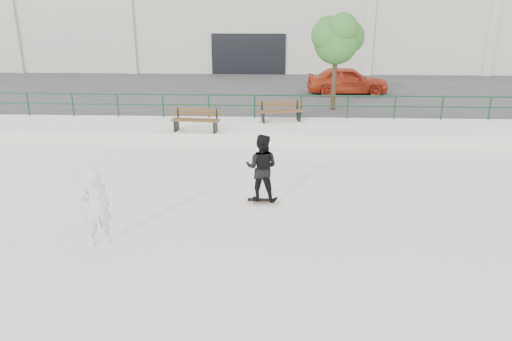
{
  "coord_description": "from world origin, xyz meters",
  "views": [
    {
      "loc": [
        1.95,
        -10.44,
        5.45
      ],
      "look_at": [
        1.43,
        2.0,
        1.13
      ],
      "focal_mm": 35.0,
      "sensor_mm": 36.0,
      "label": 1
    }
  ],
  "objects_px": {
    "standing_skater": "(262,168)",
    "skateboard": "(262,200)",
    "bench_left": "(196,120)",
    "bench_right": "(281,111)",
    "seated_skater": "(96,207)",
    "tree": "(337,37)",
    "red_car": "(347,80)"
  },
  "relations": [
    {
      "from": "tree",
      "to": "skateboard",
      "type": "xyz_separation_m",
      "value": [
        -3.05,
        -10.22,
        -3.7
      ]
    },
    {
      "from": "skateboard",
      "to": "bench_left",
      "type": "bearing_deg",
      "value": 117.63
    },
    {
      "from": "skateboard",
      "to": "seated_skater",
      "type": "distance_m",
      "value": 4.62
    },
    {
      "from": "red_car",
      "to": "seated_skater",
      "type": "relative_size",
      "value": 2.35
    },
    {
      "from": "standing_skater",
      "to": "skateboard",
      "type": "bearing_deg",
      "value": -22.72
    },
    {
      "from": "bench_left",
      "to": "skateboard",
      "type": "relative_size",
      "value": 2.46
    },
    {
      "from": "bench_right",
      "to": "seated_skater",
      "type": "relative_size",
      "value": 1.03
    },
    {
      "from": "tree",
      "to": "seated_skater",
      "type": "relative_size",
      "value": 2.37
    },
    {
      "from": "bench_left",
      "to": "skateboard",
      "type": "distance_m",
      "value": 6.63
    },
    {
      "from": "skateboard",
      "to": "seated_skater",
      "type": "bearing_deg",
      "value": -141.97
    },
    {
      "from": "bench_left",
      "to": "bench_right",
      "type": "bearing_deg",
      "value": 35.48
    },
    {
      "from": "bench_right",
      "to": "skateboard",
      "type": "bearing_deg",
      "value": -105.49
    },
    {
      "from": "skateboard",
      "to": "seated_skater",
      "type": "xyz_separation_m",
      "value": [
        -3.71,
        -2.61,
        0.85
      ]
    },
    {
      "from": "bench_left",
      "to": "seated_skater",
      "type": "bearing_deg",
      "value": -89.42
    },
    {
      "from": "seated_skater",
      "to": "skateboard",
      "type": "bearing_deg",
      "value": -174.69
    },
    {
      "from": "red_car",
      "to": "standing_skater",
      "type": "xyz_separation_m",
      "value": [
        -4.19,
        -14.25,
        -0.2
      ]
    },
    {
      "from": "red_car",
      "to": "skateboard",
      "type": "height_order",
      "value": "red_car"
    },
    {
      "from": "standing_skater",
      "to": "seated_skater",
      "type": "relative_size",
      "value": 1.03
    },
    {
      "from": "red_car",
      "to": "standing_skater",
      "type": "height_order",
      "value": "standing_skater"
    },
    {
      "from": "tree",
      "to": "standing_skater",
      "type": "xyz_separation_m",
      "value": [
        -3.05,
        -10.22,
        -2.74
      ]
    },
    {
      "from": "bench_left",
      "to": "tree",
      "type": "distance_m",
      "value": 7.74
    },
    {
      "from": "tree",
      "to": "skateboard",
      "type": "relative_size",
      "value": 5.54
    },
    {
      "from": "bench_right",
      "to": "red_car",
      "type": "relative_size",
      "value": 0.44
    },
    {
      "from": "bench_left",
      "to": "skateboard",
      "type": "bearing_deg",
      "value": -58.28
    },
    {
      "from": "bench_right",
      "to": "tree",
      "type": "relative_size",
      "value": 0.44
    },
    {
      "from": "tree",
      "to": "seated_skater",
      "type": "bearing_deg",
      "value": -117.78
    },
    {
      "from": "bench_left",
      "to": "standing_skater",
      "type": "xyz_separation_m",
      "value": [
        2.75,
        -5.97,
        0.11
      ]
    },
    {
      "from": "bench_right",
      "to": "skateboard",
      "type": "distance_m",
      "value": 7.83
    },
    {
      "from": "tree",
      "to": "standing_skater",
      "type": "bearing_deg",
      "value": -106.62
    },
    {
      "from": "bench_left",
      "to": "seated_skater",
      "type": "relative_size",
      "value": 1.05
    },
    {
      "from": "bench_right",
      "to": "tree",
      "type": "distance_m",
      "value": 4.52
    },
    {
      "from": "bench_right",
      "to": "red_car",
      "type": "height_order",
      "value": "red_car"
    }
  ]
}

